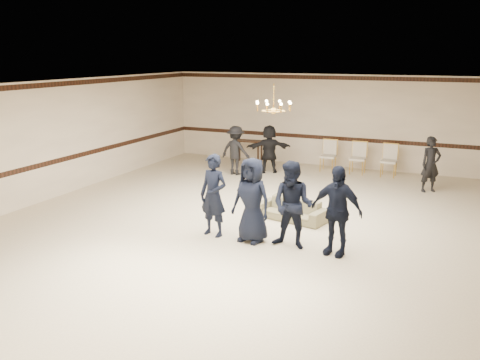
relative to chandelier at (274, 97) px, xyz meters
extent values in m
cube|color=beige|center=(0.00, -1.00, -2.88)|extent=(12.00, 14.00, 0.01)
cube|color=#35251D|center=(0.00, -1.00, 0.33)|extent=(12.00, 14.00, 0.01)
cube|color=beige|center=(0.00, 6.00, -1.27)|extent=(12.00, 0.01, 3.20)
cube|color=beige|center=(0.00, -8.00, -1.27)|extent=(12.00, 0.01, 3.20)
cube|color=beige|center=(-6.00, -1.00, -1.27)|extent=(0.01, 14.00, 3.20)
cube|color=black|center=(0.00, 5.99, -1.88)|extent=(12.00, 0.02, 0.14)
cube|color=black|center=(0.00, 5.99, 0.21)|extent=(12.00, 0.02, 0.14)
imported|color=black|center=(-0.58, -2.08, -1.97)|extent=(0.72, 0.54, 1.81)
imported|color=black|center=(0.32, -2.08, -1.97)|extent=(0.97, 0.72, 1.81)
imported|color=black|center=(1.22, -2.08, -1.97)|extent=(0.92, 0.74, 1.81)
imported|color=black|center=(2.12, -2.08, -1.97)|extent=(1.12, 0.63, 1.81)
imported|color=#7B7052|center=(0.63, -0.36, -2.63)|extent=(1.79, 1.01, 0.49)
imported|color=black|center=(-2.57, 3.43, -2.07)|extent=(1.09, 0.70, 1.61)
imported|color=black|center=(-1.67, 4.13, -2.07)|extent=(1.53, 1.15, 1.61)
imported|color=black|center=(3.43, 3.73, -2.07)|extent=(0.70, 0.65, 1.61)
cube|color=#331B11|center=(-2.92, 5.35, -2.46)|extent=(1.01, 0.48, 0.83)
camera|label=1|loc=(4.34, -11.69, 1.04)|focal=38.69mm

